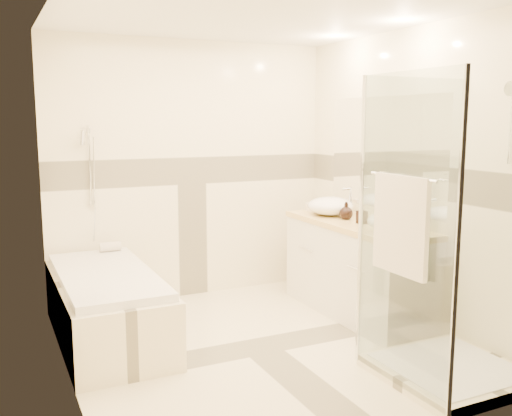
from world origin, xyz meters
name	(u,v)px	position (x,y,z in m)	size (l,w,h in m)	color
room	(264,185)	(0.06, 0.01, 1.26)	(2.82, 3.02, 2.52)	#FAEFC7
bathtub	(107,303)	(-1.02, 0.65, 0.31)	(0.75, 1.70, 0.56)	#FFF3CB
vanity	(356,268)	(1.12, 0.30, 0.43)	(0.58, 1.62, 0.85)	white
shower_enclosure	(432,306)	(0.83, -0.97, 0.51)	(0.96, 0.93, 2.04)	#FFF3CB
vessel_sink_near	(330,206)	(1.10, 0.72, 0.94)	(0.44, 0.44, 0.17)	white
vessel_sink_far	(394,222)	(1.10, -0.22, 0.94)	(0.43, 0.43, 0.17)	white
faucet_near	(350,198)	(1.32, 0.72, 1.00)	(0.11, 0.03, 0.26)	silver
faucet_far	(415,212)	(1.32, -0.22, 1.00)	(0.11, 0.03, 0.26)	silver
amenity_bottle_a	(362,214)	(1.10, 0.22, 0.93)	(0.07, 0.08, 0.16)	black
amenity_bottle_b	(346,211)	(1.10, 0.45, 0.93)	(0.12, 0.12, 0.16)	black
folded_towels	(318,208)	(1.10, 0.94, 0.89)	(0.15, 0.24, 0.08)	white
rolled_towel	(110,247)	(-0.85, 1.35, 0.60)	(0.09, 0.09, 0.19)	white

